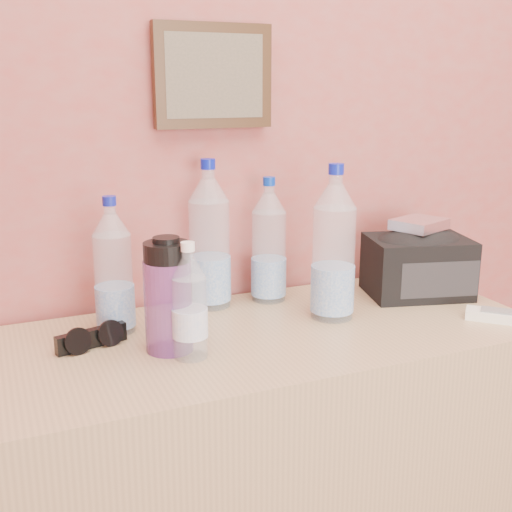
{
  "coord_description": "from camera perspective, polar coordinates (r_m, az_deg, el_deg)",
  "views": [
    {
      "loc": [
        -0.81,
        0.44,
        1.38
      ],
      "look_at": [
        -0.26,
        1.71,
        1.01
      ],
      "focal_mm": 45.0,
      "sensor_mm": 36.0,
      "label": 1
    }
  ],
  "objects": [
    {
      "name": "ac_remote",
      "position": [
        1.66,
        21.09,
        -5.05
      ],
      "size": [
        0.16,
        0.16,
        0.02
      ],
      "primitive_type": "cube",
      "rotation": [
        0.0,
        0.0,
        -0.78
      ],
      "color": "white",
      "rests_on": "dresser"
    },
    {
      "name": "pet_large_d",
      "position": [
        1.54,
        6.91,
        0.42
      ],
      "size": [
        0.1,
        0.1,
        0.38
      ],
      "rotation": [
        0.0,
        0.0,
        -0.29
      ],
      "color": "#ABC6D5",
      "rests_on": "dresser"
    },
    {
      "name": "picture_frame",
      "position": [
        1.63,
        -3.82,
        15.67
      ],
      "size": [
        0.3,
        0.03,
        0.25
      ],
      "primitive_type": null,
      "color": "#382311",
      "rests_on": "room_shell"
    },
    {
      "name": "sunglasses",
      "position": [
        1.44,
        -14.42,
        -7.1
      ],
      "size": [
        0.17,
        0.1,
        0.04
      ],
      "primitive_type": null,
      "rotation": [
        0.0,
        0.0,
        0.26
      ],
      "color": "black",
      "rests_on": "dresser"
    },
    {
      "name": "nalgene_bottle",
      "position": [
        1.36,
        -7.82,
        -3.49
      ],
      "size": [
        0.1,
        0.1,
        0.25
      ],
      "rotation": [
        0.0,
        0.0,
        -0.32
      ],
      "color": "#71368E",
      "rests_on": "dresser"
    },
    {
      "name": "foil_packet",
      "position": [
        1.77,
        14.3,
        2.77
      ],
      "size": [
        0.16,
        0.15,
        0.03
      ],
      "primitive_type": "cube",
      "rotation": [
        0.0,
        0.0,
        0.37
      ],
      "color": "silver",
      "rests_on": "toiletry_bag"
    },
    {
      "name": "pet_large_a",
      "position": [
        1.48,
        -12.55,
        -1.49
      ],
      "size": [
        0.09,
        0.09,
        0.32
      ],
      "rotation": [
        0.0,
        0.0,
        0.08
      ],
      "color": "silver",
      "rests_on": "dresser"
    },
    {
      "name": "toiletry_bag",
      "position": [
        1.78,
        14.17,
        -0.58
      ],
      "size": [
        0.3,
        0.25,
        0.18
      ],
      "primitive_type": null,
      "rotation": [
        0.0,
        0.0,
        -0.26
      ],
      "color": "black",
      "rests_on": "dresser"
    },
    {
      "name": "pet_small",
      "position": [
        1.33,
        -5.94,
        -4.58
      ],
      "size": [
        0.07,
        0.07,
        0.25
      ],
      "rotation": [
        0.0,
        0.0,
        0.12
      ],
      "color": "silver",
      "rests_on": "dresser"
    },
    {
      "name": "pet_large_c",
      "position": [
        1.67,
        1.14,
        0.83
      ],
      "size": [
        0.09,
        0.09,
        0.33
      ],
      "rotation": [
        0.0,
        0.0,
        0.24
      ],
      "color": "silver",
      "rests_on": "dresser"
    },
    {
      "name": "dresser",
      "position": [
        1.68,
        0.09,
        -19.98
      ],
      "size": [
        1.32,
        0.55,
        0.83
      ],
      "primitive_type": "cube",
      "color": "tan",
      "rests_on": "ground"
    },
    {
      "name": "pet_large_b",
      "position": [
        1.62,
        -4.16,
        1.19
      ],
      "size": [
        0.1,
        0.1,
        0.38
      ],
      "rotation": [
        0.0,
        0.0,
        -0.07
      ],
      "color": "white",
      "rests_on": "dresser"
    }
  ]
}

